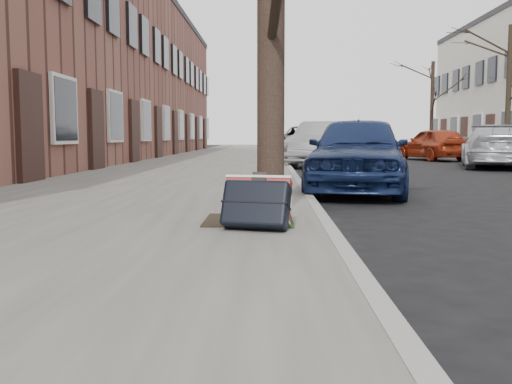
{
  "coord_description": "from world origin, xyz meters",
  "views": [
    {
      "loc": [
        -1.8,
        -4.28,
        0.94
      ],
      "look_at": [
        -1.92,
        0.8,
        0.44
      ],
      "focal_mm": 40.0,
      "sensor_mm": 36.0,
      "label": 1
    }
  ],
  "objects_px": {
    "suitcase_navy": "(256,204)",
    "car_near_mid": "(325,144)",
    "car_near_front": "(359,154)",
    "suitcase_red": "(258,201)"
  },
  "relations": [
    {
      "from": "suitcase_navy",
      "to": "car_near_front",
      "type": "bearing_deg",
      "value": 85.94
    },
    {
      "from": "suitcase_navy",
      "to": "car_near_mid",
      "type": "bearing_deg",
      "value": 97.01
    },
    {
      "from": "suitcase_navy",
      "to": "car_near_mid",
      "type": "xyz_separation_m",
      "value": [
        1.84,
        12.96,
        0.36
      ]
    },
    {
      "from": "suitcase_navy",
      "to": "car_near_mid",
      "type": "relative_size",
      "value": 0.14
    },
    {
      "from": "suitcase_red",
      "to": "suitcase_navy",
      "type": "height_order",
      "value": "suitcase_red"
    },
    {
      "from": "suitcase_red",
      "to": "car_near_front",
      "type": "relative_size",
      "value": 0.15
    },
    {
      "from": "car_near_front",
      "to": "car_near_mid",
      "type": "height_order",
      "value": "car_near_mid"
    },
    {
      "from": "suitcase_red",
      "to": "car_near_front",
      "type": "height_order",
      "value": "car_near_front"
    },
    {
      "from": "suitcase_red",
      "to": "car_near_mid",
      "type": "xyz_separation_m",
      "value": [
        1.83,
        12.71,
        0.36
      ]
    },
    {
      "from": "car_near_mid",
      "to": "suitcase_navy",
      "type": "bearing_deg",
      "value": -79.77
    }
  ]
}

